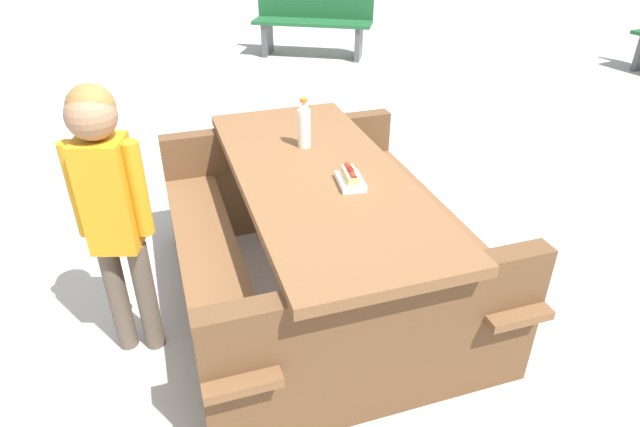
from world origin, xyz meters
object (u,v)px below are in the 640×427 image
(soda_bottle, at_px, (304,125))
(picnic_table, at_px, (320,227))
(hotdog_tray, at_px, (350,178))
(child_in_coat, at_px, (109,196))
(park_bench_near, at_px, (313,20))

(soda_bottle, bearing_deg, picnic_table, -0.09)
(soda_bottle, height_order, hotdog_tray, soda_bottle)
(child_in_coat, bearing_deg, picnic_table, 97.32)
(hotdog_tray, xyz_separation_m, park_bench_near, (-4.93, 1.08, -0.33))
(park_bench_near, bearing_deg, soda_bottle, -14.87)
(child_in_coat, height_order, park_bench_near, child_in_coat)
(picnic_table, height_order, hotdog_tray, hotdog_tray)
(picnic_table, distance_m, child_in_coat, 1.01)
(picnic_table, bearing_deg, park_bench_near, 166.06)
(soda_bottle, bearing_deg, hotdog_tray, 12.34)
(soda_bottle, distance_m, child_in_coat, 1.02)
(picnic_table, xyz_separation_m, park_bench_near, (-4.78, 1.19, 0.00))
(soda_bottle, distance_m, hotdog_tray, 0.48)
(soda_bottle, bearing_deg, child_in_coat, -64.93)
(picnic_table, relative_size, hotdog_tray, 9.98)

